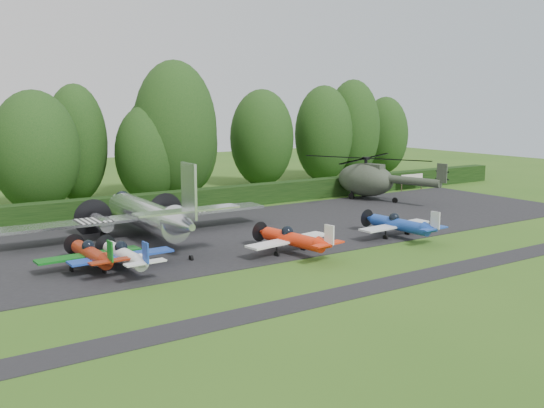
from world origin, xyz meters
TOP-DOWN VIEW (x-y plane):
  - ground at (0.00, 0.00)m, footprint 160.00×160.00m
  - apron at (0.00, 10.00)m, footprint 70.00×18.00m
  - taxiway_verge at (0.00, -6.00)m, footprint 70.00×2.00m
  - hedgerow at (0.00, 21.00)m, footprint 90.00×1.60m
  - transport_plane at (-4.43, 12.10)m, footprint 20.40×15.65m
  - light_plane_red at (-10.53, 5.96)m, footprint 6.34×6.67m
  - light_plane_white at (-8.98, 4.54)m, footprint 6.39×6.71m
  - light_plane_orange at (1.85, 2.38)m, footprint 6.63×6.98m
  - light_plane_blue at (11.36, 2.03)m, footprint 6.57×6.91m
  - helicopter at (21.77, 17.31)m, footprint 13.78×16.13m
  - sign_board at (30.75, 19.40)m, footprint 3.30×0.12m
  - tree_0 at (18.08, 31.79)m, footprint 7.66×7.66m
  - tree_1 at (40.36, 34.04)m, footprint 6.56×6.56m
  - tree_3 at (-8.67, 28.27)m, footprint 7.93×7.93m
  - tree_4 at (32.02, 31.48)m, footprint 7.18×7.18m
  - tree_5 at (5.11, 28.00)m, footprint 8.57×8.57m
  - tree_7 at (9.04, 32.68)m, footprint 6.15×6.15m
  - tree_9 at (26.90, 31.08)m, footprint 7.33×7.33m
  - tree_10 at (-3.75, 32.50)m, footprint 6.18×6.18m
  - tree_12 at (2.12, 28.00)m, footprint 6.67×6.67m
  - tree_13 at (4.67, 31.65)m, footprint 7.40×7.40m

SIDE VIEW (x-z plane):
  - ground at x=0.00m, z-range 0.00..0.00m
  - hedgerow at x=0.00m, z-range -1.00..1.00m
  - taxiway_verge at x=0.00m, z-range 0.00..0.00m
  - apron at x=0.00m, z-range 0.00..0.01m
  - light_plane_red at x=-10.53m, z-range -0.20..2.23m
  - light_plane_white at x=-8.98m, z-range -0.21..2.25m
  - light_plane_blue at x=11.36m, z-range -0.21..2.31m
  - light_plane_orange at x=1.85m, z-range -0.21..2.34m
  - sign_board at x=30.75m, z-range 0.33..2.18m
  - transport_plane at x=-4.43m, z-range -1.45..5.09m
  - helicopter at x=21.77m, z-range 0.16..4.60m
  - tree_12 at x=2.12m, z-range -0.01..9.84m
  - tree_1 at x=40.36m, z-range -0.01..10.85m
  - tree_7 at x=9.04m, z-range -0.02..10.92m
  - tree_13 at x=4.67m, z-range -0.01..10.94m
  - tree_3 at x=-8.67m, z-range -0.01..11.21m
  - tree_0 at x=18.08m, z-range -0.01..11.62m
  - tree_10 at x=-3.75m, z-range -0.02..11.92m
  - tree_9 at x=26.90m, z-range -0.01..12.17m
  - tree_4 at x=32.02m, z-range -0.01..13.01m
  - tree_5 at x=5.11m, z-range -0.01..14.32m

